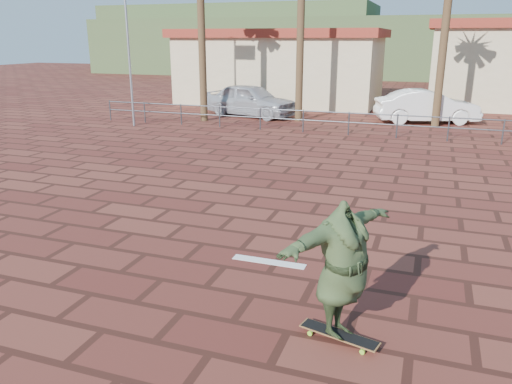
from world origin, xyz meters
TOP-DOWN VIEW (x-y plane):
  - ground at (0.00, 0.00)m, footprint 120.00×120.00m
  - paint_stripe at (0.70, -1.20)m, footprint 1.40×0.22m
  - guardrail at (0.00, 12.00)m, footprint 24.06×0.06m
  - flagpole at (-9.87, 11.00)m, footprint 1.30×0.10m
  - building_west at (-6.00, 22.00)m, footprint 12.60×7.60m
  - hill_front at (0.00, 50.00)m, footprint 70.00×18.00m
  - hill_back at (-22.00, 56.00)m, footprint 35.00×14.00m
  - longboard at (2.40, -3.29)m, footprint 1.15×0.52m
  - skateboarder at (2.40, -3.29)m, footprint 1.57×2.42m
  - car_silver at (-5.78, 15.67)m, footprint 5.35×3.21m
  - car_white at (3.04, 16.50)m, footprint 5.14×3.09m

SIDE VIEW (x-z plane):
  - ground at x=0.00m, z-range 0.00..0.00m
  - paint_stripe at x=0.70m, z-range 0.00..0.01m
  - longboard at x=2.40m, z-range 0.04..0.15m
  - guardrail at x=0.00m, z-range 0.18..1.18m
  - car_white at x=3.04m, z-range 0.00..1.60m
  - car_silver at x=-5.78m, z-range 0.00..1.70m
  - skateboarder at x=2.40m, z-range 0.11..2.04m
  - building_west at x=-6.00m, z-range 0.03..4.53m
  - hill_front at x=0.00m, z-range 0.00..6.00m
  - hill_back at x=-22.00m, z-range 0.00..8.00m
  - flagpole at x=-9.87m, z-range 0.64..8.64m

